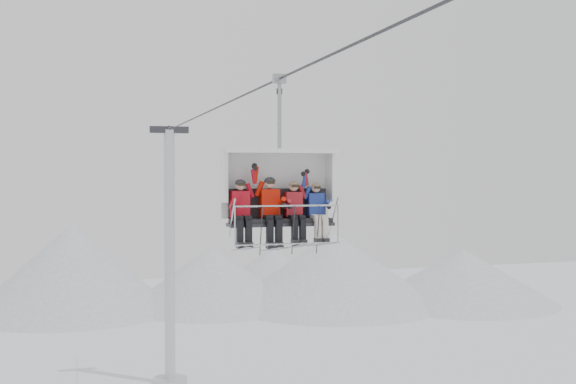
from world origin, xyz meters
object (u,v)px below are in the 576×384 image
object	(u,v)px
skier_far_right	(317,210)
chairlift_carrier	(278,187)
skier_far_left	(241,210)
lift_tower_right	(170,274)
skier_center_right	(295,210)
skier_center_left	(271,208)

from	to	relation	value
skier_far_right	chairlift_carrier	bearing A→B (deg)	159.75
skier_far_left	skier_far_right	bearing A→B (deg)	-0.37
lift_tower_right	skier_center_right	size ratio (longest dim) A/B	7.99
skier_center_left	skier_center_right	distance (m)	0.59
skier_center_right	skier_far_right	world-z (taller)	skier_center_right
skier_far_left	skier_center_left	bearing A→B (deg)	0.46
chairlift_carrier	skier_center_right	size ratio (longest dim) A/B	2.36
lift_tower_right	skier_center_left	bearing A→B (deg)	-90.70
lift_tower_right	chairlift_carrier	world-z (taller)	lift_tower_right
lift_tower_right	skier_far_right	distance (m)	21.93
chairlift_carrier	skier_far_right	world-z (taller)	chairlift_carrier
skier_center_left	skier_far_right	bearing A→B (deg)	-0.89
skier_center_left	skier_center_right	world-z (taller)	skier_center_left
skier_far_left	skier_center_right	world-z (taller)	skier_far_left
skier_center_left	skier_far_right	size ratio (longest dim) A/B	1.04
chairlift_carrier	skier_center_left	distance (m)	0.64
skier_far_left	skier_far_right	world-z (taller)	skier_far_left
chairlift_carrier	skier_far_right	bearing A→B (deg)	-20.25
chairlift_carrier	skier_far_right	xyz separation A→B (m)	(0.88, -0.32, -0.56)
lift_tower_right	skier_center_left	distance (m)	21.91
lift_tower_right	chairlift_carrier	xyz separation A→B (m)	(0.00, -21.14, 4.96)
chairlift_carrier	skier_center_left	world-z (taller)	chairlift_carrier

